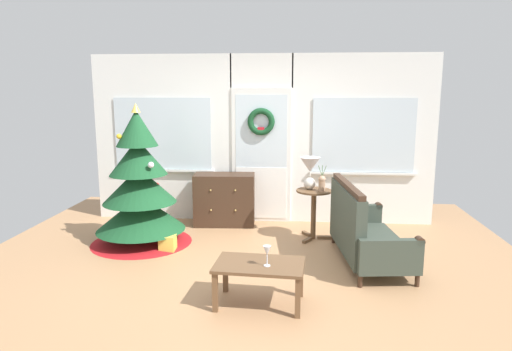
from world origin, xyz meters
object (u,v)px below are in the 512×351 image
object	(u,v)px
christmas_tree	(140,193)
side_table	(314,204)
settee_sofa	(362,232)
flower_vase	(322,183)
wine_glass	(267,251)
dresser_cabinet	(224,199)
table_lamp	(310,169)
gift_box	(168,243)
coffee_table	(259,269)

from	to	relation	value
christmas_tree	side_table	distance (m)	2.34
settee_sofa	flower_vase	bearing A→B (deg)	119.92
settee_sofa	wine_glass	xyz separation A→B (m)	(-1.05, -1.25, 0.17)
christmas_tree	dresser_cabinet	size ratio (longest dim) A/B	2.01
table_lamp	dresser_cabinet	bearing A→B (deg)	157.26
settee_sofa	wine_glass	bearing A→B (deg)	-130.04
settee_sofa	wine_glass	world-z (taller)	settee_sofa
settee_sofa	table_lamp	xyz separation A→B (m)	(-0.60, 0.87, 0.60)
table_lamp	wine_glass	xyz separation A→B (m)	(-0.44, -2.11, -0.42)
christmas_tree	table_lamp	size ratio (longest dim) A/B	4.21
gift_box	coffee_table	bearing A→B (deg)	-46.98
table_lamp	gift_box	world-z (taller)	table_lamp
settee_sofa	gift_box	size ratio (longest dim) A/B	8.10
christmas_tree	side_table	world-z (taller)	christmas_tree
dresser_cabinet	settee_sofa	size ratio (longest dim) A/B	0.58
side_table	flower_vase	xyz separation A→B (m)	(0.10, -0.06, 0.32)
christmas_tree	coffee_table	size ratio (longest dim) A/B	2.12
settee_sofa	gift_box	bearing A→B (deg)	175.50
dresser_cabinet	wine_glass	world-z (taller)	dresser_cabinet
christmas_tree	flower_vase	xyz separation A→B (m)	(2.40, 0.29, 0.12)
coffee_table	settee_sofa	bearing A→B (deg)	46.60
dresser_cabinet	wine_glass	size ratio (longest dim) A/B	4.74
settee_sofa	table_lamp	bearing A→B (deg)	124.75
side_table	gift_box	xyz separation A→B (m)	(-1.86, -0.64, -0.39)
dresser_cabinet	table_lamp	distance (m)	1.48
christmas_tree	gift_box	distance (m)	0.78
settee_sofa	coffee_table	size ratio (longest dim) A/B	1.83
side_table	gift_box	bearing A→B (deg)	-161.10
christmas_tree	side_table	size ratio (longest dim) A/B	2.70
flower_vase	gift_box	distance (m)	2.17
flower_vase	wine_glass	size ratio (longest dim) A/B	1.79
christmas_tree	dresser_cabinet	xyz separation A→B (m)	(0.98, 0.92, -0.29)
wine_glass	side_table	bearing A→B (deg)	76.32
flower_vase	coffee_table	world-z (taller)	flower_vase
side_table	gift_box	distance (m)	2.01
table_lamp	flower_vase	world-z (taller)	table_lamp
dresser_cabinet	flower_vase	xyz separation A→B (m)	(1.42, -0.63, 0.41)
settee_sofa	flower_vase	world-z (taller)	flower_vase
christmas_tree	flower_vase	distance (m)	2.42
dresser_cabinet	coffee_table	bearing A→B (deg)	-74.08
flower_vase	coffee_table	xyz separation A→B (m)	(-0.68, -1.95, -0.46)
side_table	wine_glass	distance (m)	2.13
dresser_cabinet	wine_glass	xyz separation A→B (m)	(0.81, -2.64, 0.16)
dresser_cabinet	table_lamp	world-z (taller)	table_lamp
wine_glass	table_lamp	bearing A→B (deg)	78.12
dresser_cabinet	flower_vase	bearing A→B (deg)	-23.87
flower_vase	gift_box	world-z (taller)	flower_vase
side_table	gift_box	size ratio (longest dim) A/B	3.48
christmas_tree	flower_vase	bearing A→B (deg)	7.00
christmas_tree	coffee_table	world-z (taller)	christmas_tree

